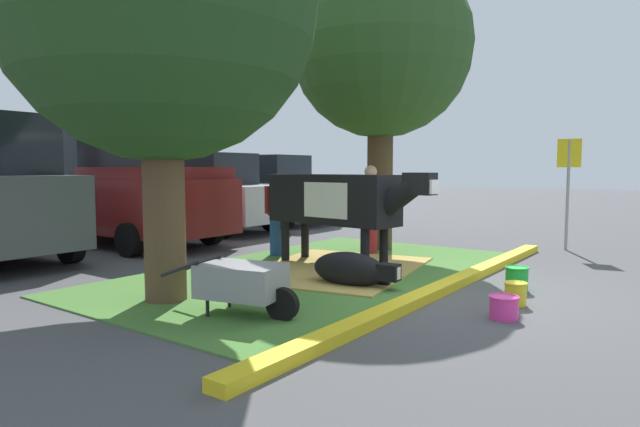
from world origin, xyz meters
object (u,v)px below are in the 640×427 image
object	(u,v)px
shade_tree_left	(159,4)
sedan_silver	(208,193)
wheelbarrow	(244,282)
person_visitor_near	(370,207)
parking_sign	(569,172)
bucket_green	(517,278)
hatchback_white	(266,190)
cow_holstein	(337,200)
calf_lying	(351,270)
bucket_yellow	(516,293)
pickup_truck_maroon	(117,192)
person_handler	(277,213)
shade_tree_right	(381,49)
bucket_pink	(504,307)

from	to	relation	value
shade_tree_left	sedan_silver	xyz separation A→B (m)	(5.39, 5.21, -2.58)
sedan_silver	wheelbarrow	bearing A→B (deg)	-129.48
person_visitor_near	parking_sign	xyz separation A→B (m)	(2.85, -2.85, 0.65)
bucket_green	hatchback_white	distance (m)	9.88
bucket_green	cow_holstein	bearing A→B (deg)	91.03
calf_lying	wheelbarrow	bearing A→B (deg)	175.75
bucket_green	bucket_yellow	bearing A→B (deg)	-164.96
pickup_truck_maroon	person_handler	bearing A→B (deg)	-79.88
wheelbarrow	bucket_yellow	xyz separation A→B (m)	(2.27, -2.27, -0.24)
shade_tree_right	pickup_truck_maroon	bearing A→B (deg)	116.23
shade_tree_left	bucket_pink	distance (m)	5.25
person_visitor_near	wheelbarrow	xyz separation A→B (m)	(-4.46, -1.04, -0.52)
person_handler	bucket_green	bearing A→B (deg)	-93.61
calf_lying	bucket_yellow	xyz separation A→B (m)	(0.32, -2.13, -0.09)
bucket_pink	shade_tree_right	bearing A→B (deg)	45.18
calf_lying	bucket_green	bearing A→B (deg)	-59.94
parking_sign	hatchback_white	bearing A→B (deg)	86.99
calf_lying	bucket_green	world-z (taller)	calf_lying
person_visitor_near	person_handler	bearing A→B (deg)	129.08
cow_holstein	bucket_pink	xyz separation A→B (m)	(-1.42, -3.15, -0.98)
person_visitor_near	cow_holstein	bearing A→B (deg)	-170.86
cow_holstein	pickup_truck_maroon	world-z (taller)	pickup_truck_maroon
shade_tree_left	person_handler	world-z (taller)	shade_tree_left
wheelbarrow	bucket_pink	bearing A→B (deg)	-55.72
parking_sign	shade_tree_left	bearing A→B (deg)	157.39
person_handler	bucket_pink	bearing A→B (deg)	-110.24
bucket_pink	sedan_silver	bearing A→B (deg)	67.06
bucket_green	hatchback_white	bearing A→B (deg)	61.59
shade_tree_right	parking_sign	xyz separation A→B (m)	(2.14, -3.06, -2.41)
bucket_pink	pickup_truck_maroon	distance (m)	8.84
calf_lying	person_visitor_near	xyz separation A→B (m)	(2.50, 1.18, 0.67)
person_handler	pickup_truck_maroon	world-z (taller)	pickup_truck_maroon
bucket_pink	parking_sign	bearing A→B (deg)	5.33
cow_holstein	person_visitor_near	distance (m)	1.47
bucket_pink	bucket_green	size ratio (longest dim) A/B	1.03
parking_sign	pickup_truck_maroon	world-z (taller)	pickup_truck_maroon
bucket_pink	bucket_yellow	distance (m)	0.68
shade_tree_left	shade_tree_right	distance (m)	5.24
shade_tree_left	bucket_yellow	xyz separation A→B (m)	(2.34, -3.53, -3.42)
wheelbarrow	parking_sign	distance (m)	7.62
parking_sign	person_handler	bearing A→B (deg)	133.24
person_handler	bucket_green	xyz separation A→B (m)	(-0.28, -4.46, -0.64)
shade_tree_right	person_visitor_near	bearing A→B (deg)	-163.70
shade_tree_right	bucket_yellow	distance (m)	5.95
sedan_silver	hatchback_white	xyz separation A→B (m)	(2.43, 0.13, 0.00)
bucket_pink	hatchback_white	distance (m)	10.89
calf_lying	wheelbarrow	xyz separation A→B (m)	(-1.96, 0.15, 0.15)
shade_tree_left	bucket_green	size ratio (longest dim) A/B	17.15
person_handler	bucket_pink	xyz separation A→B (m)	(-1.75, -4.75, -0.67)
wheelbarrow	hatchback_white	distance (m)	10.20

